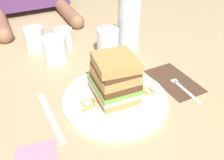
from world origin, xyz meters
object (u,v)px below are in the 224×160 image
object	(u,v)px
empty_tumbler_0	(55,50)
empty_tumbler_1	(35,40)
juice_glass	(108,45)
knife	(51,118)
empty_tumbler_2	(64,38)
napkin_pink	(36,158)
sandwich	(117,79)
main_plate	(117,100)
water_bottle	(129,19)
fork	(180,84)
napkin_dark	(175,81)

from	to	relation	value
empty_tumbler_0	empty_tumbler_1	world-z (taller)	same
juice_glass	empty_tumbler_1	world-z (taller)	juice_glass
knife	empty_tumbler_2	xyz separation A→B (m)	(0.15, 0.35, 0.03)
empty_tumbler_0	napkin_pink	bearing A→B (deg)	-112.56
knife	sandwich	bearing A→B (deg)	-5.69
main_plate	water_bottle	bearing A→B (deg)	54.45
sandwich	empty_tumbler_0	distance (m)	0.30
juice_glass	empty_tumbler_2	bearing A→B (deg)	130.38
fork	empty_tumbler_0	bearing A→B (deg)	133.42
fork	empty_tumbler_2	distance (m)	0.46
main_plate	empty_tumbler_2	xyz separation A→B (m)	(-0.03, 0.37, 0.03)
water_bottle	knife	bearing A→B (deg)	-146.73
juice_glass	water_bottle	xyz separation A→B (m)	(0.09, 0.02, 0.07)
napkin_dark	napkin_pink	size ratio (longest dim) A/B	2.01
sandwich	empty_tumbler_2	distance (m)	0.37
empty_tumbler_2	napkin_dark	bearing A→B (deg)	-58.08
fork	juice_glass	bearing A→B (deg)	113.94
main_plate	water_bottle	distance (m)	0.33
juice_glass	empty_tumbler_1	size ratio (longest dim) A/B	1.16
sandwich	napkin_pink	world-z (taller)	sandwich
fork	water_bottle	bearing A→B (deg)	94.05
napkin_pink	water_bottle	bearing A→B (deg)	38.69
empty_tumbler_0	fork	bearing A→B (deg)	-46.58
water_bottle	juice_glass	bearing A→B (deg)	-167.90
water_bottle	empty_tumbler_2	xyz separation A→B (m)	(-0.21, 0.12, -0.08)
sandwich	juice_glass	xyz separation A→B (m)	(0.09, 0.23, -0.03)
main_plate	napkin_dark	bearing A→B (deg)	0.06
napkin_dark	water_bottle	size ratio (longest dim) A/B	0.68
juice_glass	empty_tumbler_2	size ratio (longest dim) A/B	1.42
main_plate	napkin_dark	distance (m)	0.20
juice_glass	water_bottle	bearing A→B (deg)	12.10
empty_tumbler_0	napkin_pink	world-z (taller)	empty_tumbler_0
main_plate	empty_tumbler_1	bearing A→B (deg)	108.66
knife	empty_tumbler_2	bearing A→B (deg)	67.25
fork	empty_tumbler_0	size ratio (longest dim) A/B	1.89
main_plate	sandwich	bearing A→B (deg)	52.29
sandwich	napkin_dark	bearing A→B (deg)	0.02
napkin_dark	empty_tumbler_1	world-z (taller)	empty_tumbler_1
empty_tumbler_1	empty_tumbler_2	distance (m)	0.10
knife	empty_tumbler_1	xyz separation A→B (m)	(0.05, 0.37, 0.04)
empty_tumbler_2	napkin_pink	distance (m)	0.50
napkin_dark	empty_tumbler_0	bearing A→B (deg)	135.66
empty_tumbler_2	water_bottle	bearing A→B (deg)	-29.10
main_plate	empty_tumbler_1	size ratio (longest dim) A/B	3.22
fork	juice_glass	world-z (taller)	juice_glass
fork	knife	size ratio (longest dim) A/B	0.83
napkin_dark	fork	size ratio (longest dim) A/B	1.05
main_plate	juice_glass	world-z (taller)	juice_glass
main_plate	knife	size ratio (longest dim) A/B	1.42
juice_glass	water_bottle	distance (m)	0.12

